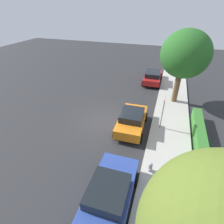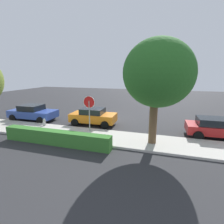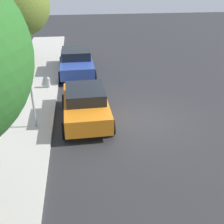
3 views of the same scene
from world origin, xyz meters
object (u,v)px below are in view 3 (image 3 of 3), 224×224
object	(u,v)px
parked_car_orange	(86,104)
fire_hydrant	(48,83)
parked_car_blue	(76,61)
street_tree_mid_block	(19,5)
stop_sign	(30,85)

from	to	relation	value
parked_car_orange	fire_hydrant	size ratio (longest dim) A/B	5.41
parked_car_blue	parked_car_orange	bearing A→B (deg)	-176.88
parked_car_blue	street_tree_mid_block	bearing A→B (deg)	58.34
street_tree_mid_block	parked_car_blue	bearing A→B (deg)	-121.66
stop_sign	parked_car_blue	distance (m)	6.87
parked_car_orange	fire_hydrant	distance (m)	4.01
street_tree_mid_block	stop_sign	bearing A→B (deg)	-169.64
fire_hydrant	street_tree_mid_block	bearing A→B (deg)	21.32
street_tree_mid_block	fire_hydrant	distance (m)	5.85
parked_car_orange	parked_car_blue	bearing A→B (deg)	3.12
parked_car_blue	fire_hydrant	size ratio (longest dim) A/B	6.14
parked_car_orange	street_tree_mid_block	xyz separation A→B (m)	(7.98, 3.57, 3.02)
parked_car_orange	parked_car_blue	distance (m)	5.99
parked_car_orange	fire_hydrant	world-z (taller)	parked_car_orange
stop_sign	parked_car_orange	world-z (taller)	stop_sign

